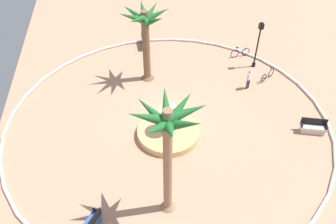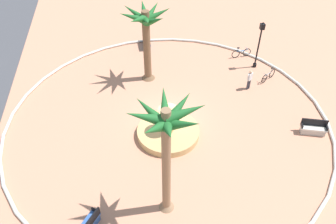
% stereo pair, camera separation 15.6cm
% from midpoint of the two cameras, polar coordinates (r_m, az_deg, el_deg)
% --- Properties ---
extents(ground_plane, '(80.00, 80.00, 0.00)m').
position_cam_midpoint_polar(ground_plane, '(22.39, -0.22, -1.16)').
color(ground_plane, tan).
extents(plaza_curb, '(21.16, 21.16, 0.20)m').
position_cam_midpoint_polar(plaza_curb, '(22.32, -0.22, -0.97)').
color(plaza_curb, silver).
rests_on(plaza_curb, ground).
extents(fountain, '(3.91, 3.91, 2.11)m').
position_cam_midpoint_polar(fountain, '(21.09, -0.16, -3.30)').
color(fountain, tan).
rests_on(fountain, ground).
extents(palm_tree_near_fountain, '(3.68, 3.68, 5.71)m').
position_cam_midpoint_polar(palm_tree_near_fountain, '(23.89, -4.12, 13.91)').
color(palm_tree_near_fountain, brown).
rests_on(palm_tree_near_fountain, ground).
extents(palm_tree_by_curb, '(3.27, 3.35, 6.89)m').
position_cam_midpoint_polar(palm_tree_by_curb, '(13.83, -0.33, -3.73)').
color(palm_tree_by_curb, '#8E6B4C').
rests_on(palm_tree_by_curb, ground).
extents(bench_east, '(0.96, 1.68, 1.00)m').
position_cam_midpoint_polar(bench_east, '(23.10, 23.19, -2.52)').
color(bench_east, beige).
rests_on(bench_east, ground).
extents(bench_west, '(1.62, 0.55, 1.00)m').
position_cam_midpoint_polar(bench_west, '(29.90, -4.03, 11.62)').
color(bench_west, '#335BA8').
rests_on(bench_west, ground).
extents(lamppost, '(0.32, 0.32, 3.90)m').
position_cam_midpoint_polar(lamppost, '(27.04, 14.92, 11.56)').
color(lamppost, black).
rests_on(lamppost, ground).
extents(bicycle_red_frame, '(1.02, 1.46, 0.94)m').
position_cam_midpoint_polar(bicycle_red_frame, '(26.73, 16.37, 6.02)').
color(bicycle_red_frame, black).
rests_on(bicycle_red_frame, ground).
extents(bicycle_by_lamppost, '(0.44, 1.72, 0.94)m').
position_cam_midpoint_polar(bicycle_by_lamppost, '(29.01, 12.00, 9.84)').
color(bicycle_by_lamppost, black).
rests_on(bicycle_by_lamppost, ground).
extents(person_cyclist_helmet, '(0.34, 0.47, 1.59)m').
position_cam_midpoint_polar(person_cyclist_helmet, '(25.12, 13.40, 5.57)').
color(person_cyclist_helmet, '#33333D').
rests_on(person_cyclist_helmet, ground).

